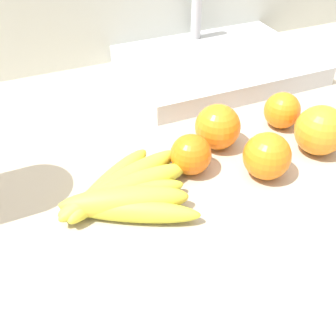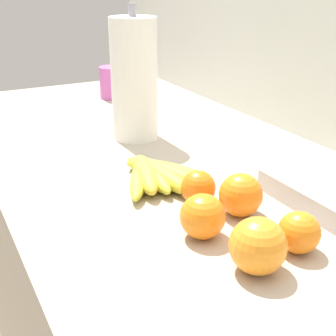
{
  "view_description": "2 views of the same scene",
  "coord_description": "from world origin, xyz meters",
  "px_view_note": "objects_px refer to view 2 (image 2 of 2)",
  "views": [
    {
      "loc": [
        -0.13,
        -0.5,
        1.28
      ],
      "look_at": [
        0.05,
        -0.08,
        0.91
      ],
      "focal_mm": 43.55,
      "sensor_mm": 36.0,
      "label": 1
    },
    {
      "loc": [
        0.75,
        -0.46,
        1.26
      ],
      "look_at": [
        -0.03,
        -0.05,
        0.89
      ],
      "focal_mm": 49.55,
      "sensor_mm": 36.0,
      "label": 2
    }
  ],
  "objects_px": {
    "orange_far_right": "(297,233)",
    "orange_back_right": "(258,246)",
    "paper_towel_roll": "(134,80)",
    "banana_bunch": "(155,174)",
    "orange_center": "(203,216)",
    "mug": "(112,82)",
    "orange_back_left": "(241,195)",
    "orange_right": "(198,188)"
  },
  "relations": [
    {
      "from": "orange_back_right",
      "to": "paper_towel_roll",
      "type": "distance_m",
      "value": 0.62
    },
    {
      "from": "orange_right",
      "to": "orange_back_left",
      "type": "bearing_deg",
      "value": 31.8
    },
    {
      "from": "orange_right",
      "to": "orange_back_left",
      "type": "distance_m",
      "value": 0.08
    },
    {
      "from": "orange_back_right",
      "to": "orange_far_right",
      "type": "bearing_deg",
      "value": 97.52
    },
    {
      "from": "orange_center",
      "to": "paper_towel_roll",
      "type": "distance_m",
      "value": 0.52
    },
    {
      "from": "orange_back_right",
      "to": "mug",
      "type": "bearing_deg",
      "value": 169.7
    },
    {
      "from": "orange_right",
      "to": "orange_back_right",
      "type": "relative_size",
      "value": 0.78
    },
    {
      "from": "banana_bunch",
      "to": "paper_towel_roll",
      "type": "distance_m",
      "value": 0.31
    },
    {
      "from": "orange_right",
      "to": "orange_center",
      "type": "relative_size",
      "value": 0.88
    },
    {
      "from": "mug",
      "to": "orange_center",
      "type": "bearing_deg",
      "value": -12.74
    },
    {
      "from": "orange_far_right",
      "to": "orange_back_right",
      "type": "distance_m",
      "value": 0.08
    },
    {
      "from": "orange_back_left",
      "to": "orange_far_right",
      "type": "bearing_deg",
      "value": 2.01
    },
    {
      "from": "orange_far_right",
      "to": "paper_towel_roll",
      "type": "xyz_separation_m",
      "value": [
        -0.6,
        0.0,
        0.12
      ]
    },
    {
      "from": "banana_bunch",
      "to": "orange_back_left",
      "type": "relative_size",
      "value": 2.83
    },
    {
      "from": "mug",
      "to": "orange_back_right",
      "type": "bearing_deg",
      "value": -10.3
    },
    {
      "from": "banana_bunch",
      "to": "orange_center",
      "type": "bearing_deg",
      "value": -6.63
    },
    {
      "from": "orange_back_left",
      "to": "orange_right",
      "type": "bearing_deg",
      "value": -148.2
    },
    {
      "from": "banana_bunch",
      "to": "orange_right",
      "type": "xyz_separation_m",
      "value": [
        0.12,
        0.03,
        0.01
      ]
    },
    {
      "from": "paper_towel_roll",
      "to": "orange_far_right",
      "type": "bearing_deg",
      "value": -0.36
    },
    {
      "from": "orange_back_left",
      "to": "mug",
      "type": "relative_size",
      "value": 0.73
    },
    {
      "from": "orange_center",
      "to": "mug",
      "type": "bearing_deg",
      "value": 167.26
    },
    {
      "from": "orange_back_left",
      "to": "mug",
      "type": "bearing_deg",
      "value": 173.02
    },
    {
      "from": "orange_back_right",
      "to": "banana_bunch",
      "type": "bearing_deg",
      "value": 178.89
    },
    {
      "from": "orange_far_right",
      "to": "orange_right",
      "type": "bearing_deg",
      "value": -166.84
    },
    {
      "from": "orange_back_left",
      "to": "orange_back_right",
      "type": "bearing_deg",
      "value": -28.06
    },
    {
      "from": "banana_bunch",
      "to": "orange_back_right",
      "type": "relative_size",
      "value": 2.63
    },
    {
      "from": "orange_back_left",
      "to": "orange_far_right",
      "type": "distance_m",
      "value": 0.14
    },
    {
      "from": "mug",
      "to": "banana_bunch",
      "type": "bearing_deg",
      "value": -14.69
    },
    {
      "from": "orange_far_right",
      "to": "paper_towel_roll",
      "type": "distance_m",
      "value": 0.61
    },
    {
      "from": "banana_bunch",
      "to": "mug",
      "type": "bearing_deg",
      "value": 165.31
    },
    {
      "from": "orange_far_right",
      "to": "banana_bunch",
      "type": "bearing_deg",
      "value": -166.82
    },
    {
      "from": "orange_center",
      "to": "mug",
      "type": "distance_m",
      "value": 0.93
    },
    {
      "from": "orange_right",
      "to": "orange_far_right",
      "type": "bearing_deg",
      "value": 13.16
    },
    {
      "from": "orange_back_left",
      "to": "orange_far_right",
      "type": "relative_size",
      "value": 1.18
    },
    {
      "from": "orange_back_left",
      "to": "paper_towel_roll",
      "type": "height_order",
      "value": "paper_towel_roll"
    },
    {
      "from": "orange_center",
      "to": "orange_far_right",
      "type": "distance_m",
      "value": 0.15
    },
    {
      "from": "orange_right",
      "to": "banana_bunch",
      "type": "bearing_deg",
      "value": -166.79
    },
    {
      "from": "orange_center",
      "to": "mug",
      "type": "relative_size",
      "value": 0.7
    },
    {
      "from": "banana_bunch",
      "to": "mug",
      "type": "relative_size",
      "value": 2.07
    },
    {
      "from": "orange_right",
      "to": "mug",
      "type": "relative_size",
      "value": 0.62
    },
    {
      "from": "orange_far_right",
      "to": "orange_back_right",
      "type": "height_order",
      "value": "orange_back_right"
    },
    {
      "from": "orange_back_left",
      "to": "paper_towel_roll",
      "type": "bearing_deg",
      "value": 178.95
    }
  ]
}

